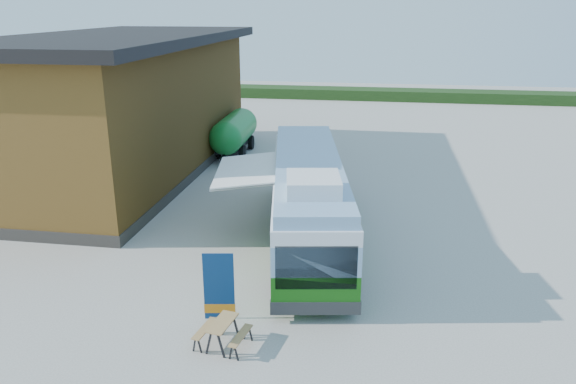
% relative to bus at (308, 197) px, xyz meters
% --- Properties ---
extents(ground, '(100.00, 100.00, 0.00)m').
position_rel_bus_xyz_m(ground, '(-0.58, -1.89, -1.85)').
color(ground, '#BCB7AD').
rests_on(ground, ground).
extents(barn, '(9.60, 21.20, 7.50)m').
position_rel_bus_xyz_m(barn, '(-11.08, 8.11, 1.74)').
color(barn, brown).
rests_on(barn, ground).
extents(hedge, '(40.00, 3.00, 1.00)m').
position_rel_bus_xyz_m(hedge, '(7.42, 36.11, -1.35)').
color(hedge, '#264419').
rests_on(hedge, ground).
extents(bus, '(4.68, 12.84, 3.86)m').
position_rel_bus_xyz_m(bus, '(0.00, 0.00, 0.00)').
color(bus, '#207713').
rests_on(bus, ground).
extents(awning, '(3.46, 4.85, 0.54)m').
position_rel_bus_xyz_m(awning, '(-2.04, -0.03, 0.96)').
color(awning, white).
rests_on(awning, ground).
extents(banner, '(0.92, 0.28, 2.14)m').
position_rel_bus_xyz_m(banner, '(-1.84, -6.24, -0.97)').
color(banner, navy).
rests_on(banner, ground).
extents(picnic_table, '(1.50, 1.38, 0.75)m').
position_rel_bus_xyz_m(picnic_table, '(-1.37, -7.61, -1.28)').
color(picnic_table, '#A8854F').
rests_on(picnic_table, ground).
extents(person_a, '(0.82, 0.88, 2.01)m').
position_rel_bus_xyz_m(person_a, '(-1.52, 9.39, -0.84)').
color(person_a, '#999999').
rests_on(person_a, ground).
extents(person_b, '(1.02, 1.06, 1.72)m').
position_rel_bus_xyz_m(person_b, '(-0.30, 10.55, -0.99)').
color(person_b, '#999999').
rests_on(person_b, ground).
extents(slurry_tanker, '(2.09, 6.76, 2.49)m').
position_rel_bus_xyz_m(slurry_tanker, '(-6.28, 12.93, -0.41)').
color(slurry_tanker, '#167E2E').
rests_on(slurry_tanker, ground).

